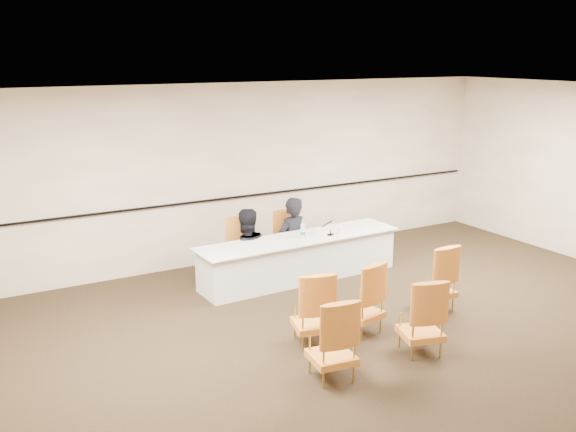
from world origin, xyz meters
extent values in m
plane|color=black|center=(0.00, 0.00, 0.00)|extent=(10.00, 10.00, 0.00)
plane|color=white|center=(0.00, 0.00, 3.00)|extent=(10.00, 10.00, 0.00)
cube|color=#B6A68F|center=(0.00, 4.00, 1.50)|extent=(10.00, 0.04, 3.00)
cube|color=black|center=(0.00, 3.96, 1.10)|extent=(9.80, 0.04, 0.03)
imported|color=black|center=(0.46, 3.10, 0.38)|extent=(0.68, 0.53, 1.64)
imported|color=black|center=(-0.40, 3.07, 0.32)|extent=(0.81, 0.65, 1.60)
cube|color=white|center=(0.84, 2.58, 0.68)|extent=(0.33, 0.27, 0.00)
cylinder|color=white|center=(0.41, 2.52, 0.72)|extent=(0.08, 0.08, 0.10)
cylinder|color=white|center=(0.97, 2.46, 0.74)|extent=(0.10, 0.10, 0.13)
camera|label=1|loc=(-4.60, -5.66, 3.48)|focal=40.00mm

